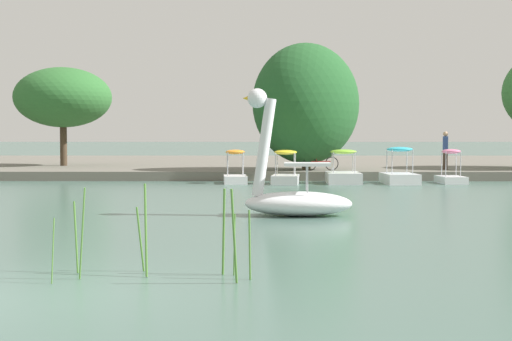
{
  "coord_description": "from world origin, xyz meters",
  "views": [
    {
      "loc": [
        2.99,
        -9.5,
        2.06
      ],
      "look_at": [
        2.82,
        13.97,
        0.97
      ],
      "focal_mm": 53.4,
      "sensor_mm": 36.0,
      "label": 1
    }
  ],
  "objects": [
    {
      "name": "tree_sapling_by_fence",
      "position": [
        -7.65,
        31.26,
        4.07
      ],
      "size": [
        5.79,
        6.04,
        5.26
      ],
      "color": "#423323",
      "rests_on": "shore_bank_far"
    },
    {
      "name": "pedal_boat_lime",
      "position": [
        6.49,
        22.99,
        0.39
      ],
      "size": [
        1.45,
        2.35,
        1.45
      ],
      "color": "white",
      "rests_on": "ground_plane"
    },
    {
      "name": "swan_boat",
      "position": [
        3.81,
        9.84,
        0.61
      ],
      "size": [
        2.82,
        1.37,
        3.25
      ],
      "color": "white",
      "rests_on": "ground_plane"
    },
    {
      "name": "pedal_boat_orange",
      "position": [
        1.87,
        22.9,
        0.42
      ],
      "size": [
        1.09,
        1.89,
        1.44
      ],
      "color": "white",
      "rests_on": "ground_plane"
    },
    {
      "name": "pedal_boat_yellow",
      "position": [
        4.0,
        22.57,
        0.45
      ],
      "size": [
        1.28,
        2.06,
        1.44
      ],
      "color": "white",
      "rests_on": "ground_plane"
    },
    {
      "name": "pedal_boat_cyan",
      "position": [
        8.85,
        22.74,
        0.44
      ],
      "size": [
        1.44,
        2.28,
        1.56
      ],
      "color": "white",
      "rests_on": "ground_plane"
    },
    {
      "name": "reed_clump_foreground",
      "position": [
        1.68,
        1.44,
        0.6
      ],
      "size": [
        2.77,
        1.14,
        1.35
      ],
      "color": "#4C7F33",
      "rests_on": "ground_plane"
    },
    {
      "name": "shore_bank_far",
      "position": [
        0.0,
        37.97,
        0.21
      ],
      "size": [
        121.14,
        26.99,
        0.42
      ],
      "primitive_type": "cube",
      "color": "#6B665B",
      "rests_on": "ground_plane"
    },
    {
      "name": "person_on_path",
      "position": [
        11.77,
        26.86,
        1.37
      ],
      "size": [
        0.26,
        0.25,
        1.82
      ],
      "color": "#47382D",
      "rests_on": "shore_bank_far"
    },
    {
      "name": "tree_willow_overhanging",
      "position": [
        5.11,
        26.54,
        3.55
      ],
      "size": [
        7.21,
        7.35,
        5.98
      ],
      "color": "brown",
      "rests_on": "shore_bank_far"
    },
    {
      "name": "bicycle_parked",
      "position": [
        5.74,
        25.71,
        0.74
      ],
      "size": [
        1.66,
        0.28,
        0.65
      ],
      "color": "black",
      "rests_on": "shore_bank_far"
    },
    {
      "name": "pedal_boat_pink",
      "position": [
        11.09,
        22.99,
        0.39
      ],
      "size": [
        1.08,
        1.79,
        1.47
      ],
      "color": "white",
      "rests_on": "ground_plane"
    },
    {
      "name": "ground_plane",
      "position": [
        0.0,
        0.0,
        0.0
      ],
      "size": [
        439.42,
        439.42,
        0.0
      ],
      "primitive_type": "plane",
      "color": "#47665B"
    }
  ]
}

